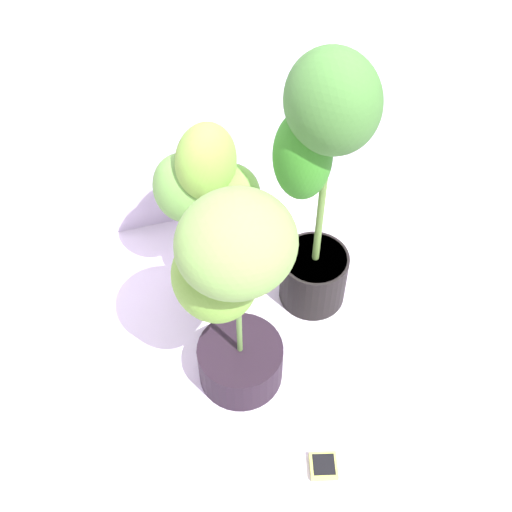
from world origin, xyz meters
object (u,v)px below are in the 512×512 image
object	(u,v)px
potted_plant_center	(231,286)
potted_plant_back_right	(319,175)
hygrometer_box	(324,466)
potted_plant_back_center	(208,204)

from	to	relation	value
potted_plant_center	potted_plant_back_right	xyz separation A→B (m)	(0.32, 0.24, 0.10)
hygrometer_box	potted_plant_center	bearing A→B (deg)	-141.88
potted_plant_center	potted_plant_back_center	xyz separation A→B (m)	(0.02, 0.39, -0.09)
potted_plant_back_right	potted_plant_back_center	world-z (taller)	potted_plant_back_right
potted_plant_back_center	hygrometer_box	distance (m)	0.86
potted_plant_center	hygrometer_box	bearing A→B (deg)	-65.69
potted_plant_back_right	hygrometer_box	size ratio (longest dim) A/B	10.24
potted_plant_center	potted_plant_back_right	distance (m)	0.41
potted_plant_center	hygrometer_box	xyz separation A→B (m)	(0.17, -0.37, -0.47)
potted_plant_center	potted_plant_back_center	size ratio (longest dim) A/B	1.12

